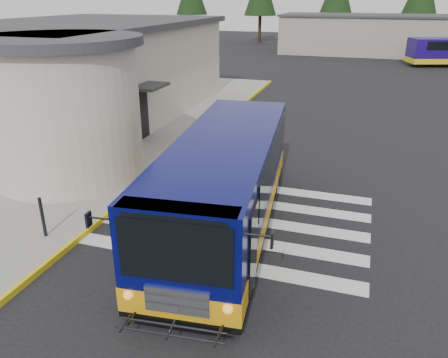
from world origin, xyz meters
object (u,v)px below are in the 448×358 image
(transit_bus, at_px, (225,187))
(pedestrian_a, at_px, (54,164))
(bollard, at_px, (43,217))
(pedestrian_b, at_px, (73,157))

(transit_bus, bearing_deg, pedestrian_a, 168.94)
(transit_bus, distance_m, bollard, 4.94)
(transit_bus, xyz_separation_m, bollard, (-4.41, -2.15, -0.57))
(pedestrian_a, bearing_deg, pedestrian_b, -37.76)
(bollard, bearing_deg, pedestrian_a, 121.48)
(pedestrian_b, distance_m, bollard, 3.95)
(pedestrian_b, xyz_separation_m, bollard, (1.59, -3.61, -0.27))
(pedestrian_a, xyz_separation_m, bollard, (1.65, -2.69, -0.34))
(bollard, bearing_deg, pedestrian_b, 113.72)
(transit_bus, xyz_separation_m, pedestrian_a, (-6.06, 0.54, -0.23))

